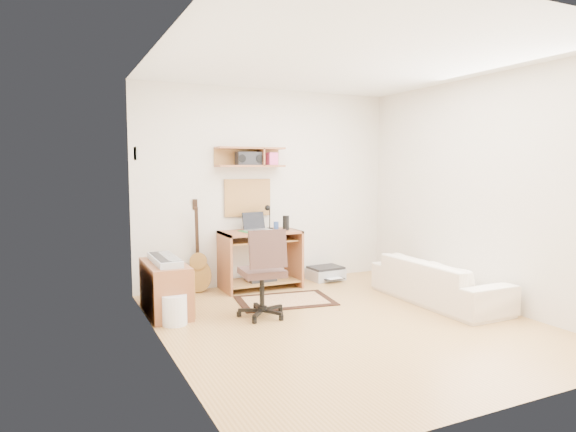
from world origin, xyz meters
name	(u,v)px	position (x,y,z in m)	size (l,w,h in m)	color
floor	(346,323)	(0.00, 0.00, -0.01)	(3.60, 4.00, 0.01)	tan
ceiling	(349,59)	(0.00, 0.00, 2.60)	(3.60, 4.00, 0.01)	white
back_wall	(268,187)	(0.00, 2.00, 1.30)	(3.60, 0.01, 2.60)	beige
left_wall	(163,200)	(-1.80, 0.00, 1.30)	(0.01, 4.00, 2.60)	beige
right_wall	(482,191)	(1.80, 0.00, 1.30)	(0.01, 4.00, 2.60)	beige
wall_shelf	(250,157)	(-0.30, 1.88, 1.70)	(0.90, 0.25, 0.26)	#995936
cork_board	(248,198)	(-0.30, 1.98, 1.17)	(0.64, 0.03, 0.49)	tan
wall_photo	(136,153)	(-1.79, 1.50, 1.72)	(0.02, 0.20, 0.15)	#4C8CBF
desk	(260,260)	(-0.23, 1.73, 0.38)	(1.00, 0.55, 0.75)	#995936
laptop	(258,222)	(-0.27, 1.71, 0.87)	(0.32, 0.32, 0.24)	silver
speaker	(286,223)	(0.12, 1.68, 0.84)	(0.09, 0.09, 0.19)	black
desk_lamp	(270,217)	(-0.03, 1.87, 0.91)	(0.11, 0.11, 0.32)	black
pencil_cup	(276,225)	(0.04, 1.83, 0.80)	(0.07, 0.07, 0.10)	#35539F
boombox	(249,159)	(-0.32, 1.87, 1.68)	(0.33, 0.15, 0.17)	black
rug	(285,300)	(-0.21, 1.00, 0.01)	(1.10, 0.73, 0.01)	beige
task_chair	(262,272)	(-0.69, 0.55, 0.48)	(0.49, 0.49, 0.95)	#3D2924
cabinet	(165,288)	(-1.58, 1.12, 0.28)	(0.40, 0.90, 0.55)	#995936
music_keyboard	(165,260)	(-1.58, 1.12, 0.58)	(0.24, 0.76, 0.07)	#B2B5BA
guitar	(198,246)	(-1.01, 1.86, 0.59)	(0.31, 0.20, 1.18)	olive
waste_basket	(174,310)	(-1.58, 0.68, 0.15)	(0.25, 0.25, 0.30)	white
printer	(326,273)	(0.79, 1.79, 0.09)	(0.46, 0.36, 0.17)	#A5A8AA
sofa	(439,274)	(1.38, 0.19, 0.34)	(1.72, 0.50, 0.67)	beige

